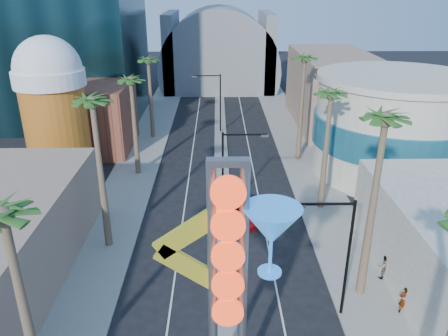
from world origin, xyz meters
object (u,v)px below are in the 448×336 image
neon_sign (246,267)px  pedestrian_b (384,267)px  red_pickup (242,210)px  pedestrian_a (404,300)px

neon_sign → pedestrian_b: (10.17, 8.44, -6.26)m
red_pickup → pedestrian_b: bearing=-50.9°
pedestrian_a → pedestrian_b: (-0.04, 3.45, -0.06)m
pedestrian_a → pedestrian_b: size_ratio=1.06×
neon_sign → pedestrian_b: size_ratio=6.99×
pedestrian_b → red_pickup: bearing=-41.6°
pedestrian_a → red_pickup: bearing=-44.7°
neon_sign → pedestrian_b: bearing=39.7°
neon_sign → pedestrian_a: 12.94m
pedestrian_a → neon_sign: bearing=34.0°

